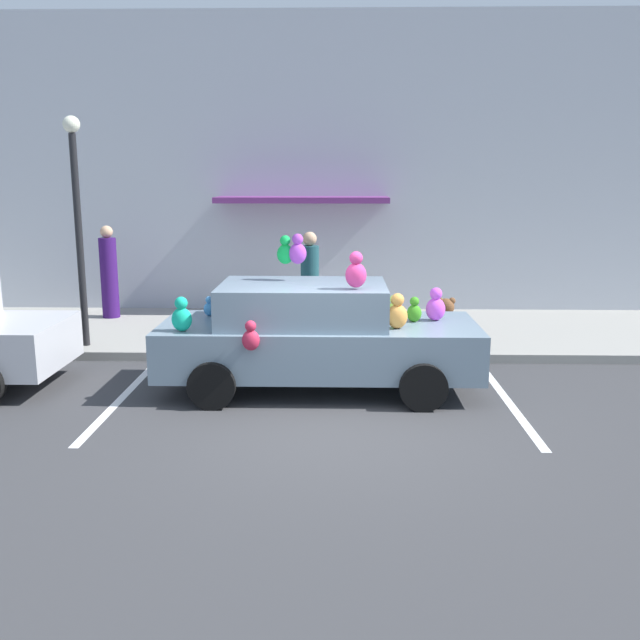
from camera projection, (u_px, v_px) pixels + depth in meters
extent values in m
plane|color=#38383A|center=(336.00, 426.00, 8.65)|extent=(60.00, 60.00, 0.00)
cube|color=gray|center=(336.00, 332.00, 13.53)|extent=(24.00, 4.00, 0.15)
cube|color=#B2B7C1|center=(337.00, 168.00, 15.00)|extent=(24.00, 0.30, 6.40)
cube|color=#6D2D72|center=(302.00, 200.00, 14.61)|extent=(3.60, 1.10, 0.12)
cube|color=silver|center=(508.00, 402.00, 9.57)|extent=(0.12, 3.60, 0.01)
cube|color=silver|center=(121.00, 399.00, 9.70)|extent=(0.12, 3.60, 0.01)
cube|color=slate|center=(319.00, 346.00, 10.03)|extent=(4.50, 1.80, 0.68)
cube|color=slate|center=(303.00, 303.00, 9.91)|extent=(2.34, 1.58, 0.56)
cylinder|color=black|center=(409.00, 353.00, 10.94)|extent=(0.64, 0.22, 0.64)
cylinder|color=black|center=(423.00, 387.00, 9.18)|extent=(0.64, 0.22, 0.64)
cylinder|color=black|center=(232.00, 352.00, 11.01)|extent=(0.64, 0.22, 0.64)
cylinder|color=black|center=(212.00, 385.00, 9.25)|extent=(0.64, 0.22, 0.64)
ellipsoid|color=purple|center=(298.00, 254.00, 10.09)|extent=(0.25, 0.21, 0.30)
sphere|color=purple|center=(298.00, 239.00, 10.05)|extent=(0.16, 0.16, 0.16)
ellipsoid|color=#D2357A|center=(356.00, 275.00, 9.34)|extent=(0.28, 0.23, 0.33)
sphere|color=#D2357A|center=(356.00, 258.00, 9.29)|extent=(0.18, 0.18, 0.18)
ellipsoid|color=#3A911F|center=(414.00, 313.00, 9.99)|extent=(0.21, 0.17, 0.25)
sphere|color=#3A911F|center=(414.00, 301.00, 9.96)|extent=(0.14, 0.14, 0.14)
ellipsoid|color=#4FD68A|center=(221.00, 318.00, 9.66)|extent=(0.21, 0.17, 0.25)
sphere|color=#4FD68A|center=(221.00, 306.00, 9.62)|extent=(0.13, 0.13, 0.13)
ellipsoid|color=#5C78E2|center=(222.00, 323.00, 9.47)|extent=(0.16, 0.13, 0.19)
sphere|color=#5C78E2|center=(221.00, 314.00, 9.44)|extent=(0.10, 0.10, 0.10)
ellipsoid|color=#BBE74C|center=(394.00, 310.00, 10.27)|extent=(0.20, 0.16, 0.24)
sphere|color=#BBE74C|center=(394.00, 299.00, 10.23)|extent=(0.13, 0.13, 0.13)
ellipsoid|color=#66B42C|center=(261.00, 318.00, 9.78)|extent=(0.17, 0.14, 0.20)
sphere|color=#66B42C|center=(261.00, 308.00, 9.75)|extent=(0.11, 0.11, 0.11)
ellipsoid|color=#D64FEA|center=(435.00, 309.00, 10.08)|extent=(0.28, 0.23, 0.33)
sphere|color=#D64FEA|center=(436.00, 294.00, 10.04)|extent=(0.18, 0.18, 0.18)
ellipsoid|color=green|center=(285.00, 254.00, 10.15)|extent=(0.24, 0.20, 0.29)
sphere|color=green|center=(285.00, 241.00, 10.11)|extent=(0.15, 0.15, 0.15)
ellipsoid|color=#561ABD|center=(235.00, 325.00, 9.40)|extent=(0.16, 0.13, 0.18)
sphere|color=#561ABD|center=(234.00, 315.00, 9.37)|extent=(0.10, 0.10, 0.10)
ellipsoid|color=#E89741|center=(397.00, 316.00, 9.55)|extent=(0.28, 0.23, 0.34)
sphere|color=#E89741|center=(398.00, 300.00, 9.50)|extent=(0.18, 0.18, 0.18)
ellipsoid|color=#428AC9|center=(209.00, 309.00, 10.43)|extent=(0.17, 0.14, 0.20)
sphere|color=#428AC9|center=(209.00, 300.00, 10.40)|extent=(0.11, 0.11, 0.11)
ellipsoid|color=#15BF95|center=(182.00, 319.00, 9.39)|extent=(0.27, 0.22, 0.32)
sphere|color=#15BF95|center=(181.00, 303.00, 9.34)|extent=(0.17, 0.17, 0.17)
ellipsoid|color=red|center=(255.00, 308.00, 10.53)|extent=(0.17, 0.14, 0.20)
sphere|color=red|center=(255.00, 299.00, 10.50)|extent=(0.11, 0.11, 0.11)
ellipsoid|color=#BC2543|center=(251.00, 340.00, 9.01)|extent=(0.23, 0.19, 0.27)
sphere|color=#BC2543|center=(251.00, 326.00, 8.97)|extent=(0.15, 0.15, 0.15)
cylinder|color=black|center=(36.00, 352.00, 11.02)|extent=(0.64, 0.22, 0.64)
ellipsoid|color=brown|center=(445.00, 328.00, 12.30)|extent=(0.42, 0.35, 0.53)
sphere|color=brown|center=(446.00, 307.00, 12.23)|extent=(0.30, 0.30, 0.30)
sphere|color=brown|center=(440.00, 301.00, 12.21)|extent=(0.12, 0.12, 0.12)
sphere|color=brown|center=(452.00, 301.00, 12.20)|extent=(0.12, 0.12, 0.12)
cylinder|color=black|center=(80.00, 242.00, 11.79)|extent=(0.12, 0.12, 3.57)
sphere|color=#EAEACC|center=(71.00, 124.00, 11.40)|extent=(0.28, 0.28, 0.28)
cylinder|color=#1E4950|center=(310.00, 294.00, 12.34)|extent=(0.32, 0.32, 1.69)
sphere|color=tan|center=(310.00, 239.00, 12.14)|extent=(0.24, 0.24, 0.24)
cylinder|color=#34145C|center=(109.00, 278.00, 14.40)|extent=(0.35, 0.35, 1.65)
sphere|color=tan|center=(106.00, 232.00, 14.20)|extent=(0.25, 0.25, 0.25)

